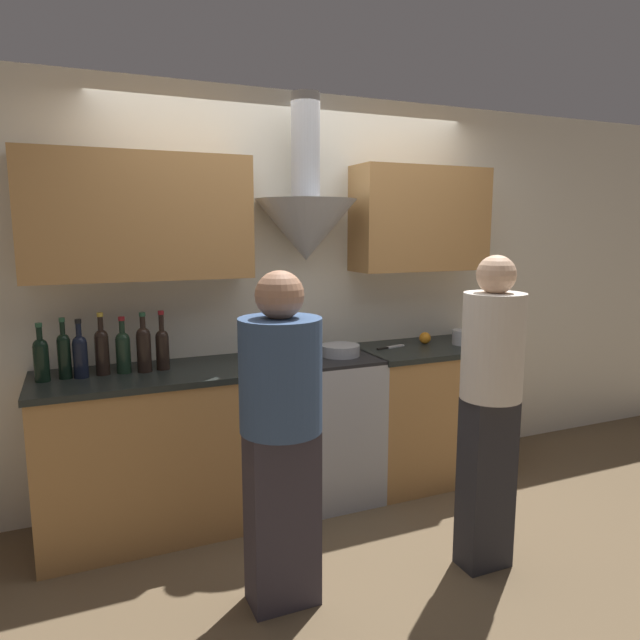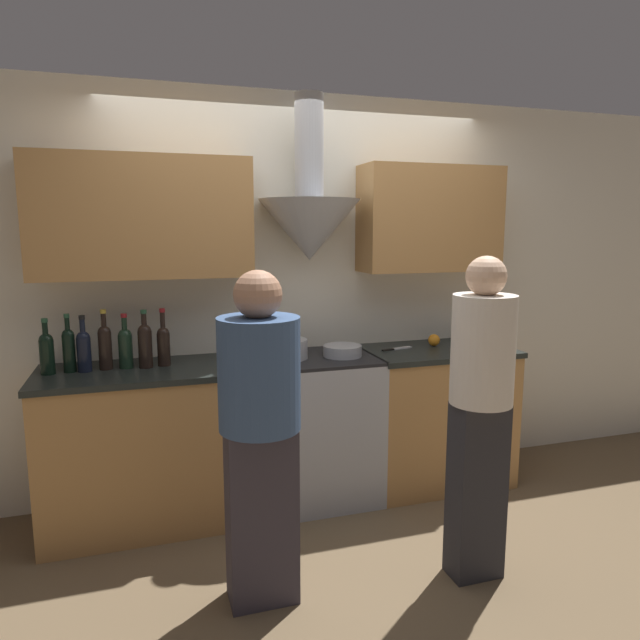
{
  "view_description": "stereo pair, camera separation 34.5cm",
  "coord_description": "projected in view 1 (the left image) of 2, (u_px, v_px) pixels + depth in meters",
  "views": [
    {
      "loc": [
        -1.35,
        -2.94,
        1.74
      ],
      "look_at": [
        0.0,
        0.2,
        1.19
      ],
      "focal_mm": 32.0,
      "sensor_mm": 36.0,
      "label": 1
    },
    {
      "loc": [
        -1.02,
        -3.06,
        1.74
      ],
      "look_at": [
        0.0,
        0.2,
        1.19
      ],
      "focal_mm": 32.0,
      "sensor_mm": 36.0,
      "label": 2
    }
  ],
  "objects": [
    {
      "name": "counter_left",
      "position": [
        154.0,
        452.0,
        3.27
      ],
      "size": [
        1.27,
        0.62,
        0.94
      ],
      "color": "#B27F47",
      "rests_on": "ground_plane"
    },
    {
      "name": "chefs_knife",
      "position": [
        391.0,
        347.0,
        3.86
      ],
      "size": [
        0.24,
        0.09,
        0.01
      ],
      "rotation": [
        0.0,
        0.0,
        0.25
      ],
      "color": "silver",
      "rests_on": "counter_right"
    },
    {
      "name": "wine_bottle_5",
      "position": [
        144.0,
        347.0,
        3.19
      ],
      "size": [
        0.08,
        0.08,
        0.34
      ],
      "color": "black",
      "rests_on": "counter_left"
    },
    {
      "name": "ground_plane",
      "position": [
        333.0,
        517.0,
        3.46
      ],
      "size": [
        12.0,
        12.0,
        0.0
      ],
      "primitive_type": "plane",
      "color": "brown"
    },
    {
      "name": "wine_bottle_1",
      "position": [
        64.0,
        353.0,
        3.05
      ],
      "size": [
        0.07,
        0.07,
        0.33
      ],
      "color": "black",
      "rests_on": "counter_left"
    },
    {
      "name": "stock_pot",
      "position": [
        288.0,
        350.0,
        3.51
      ],
      "size": [
        0.23,
        0.23,
        0.12
      ],
      "color": "#A8AAAF",
      "rests_on": "stove_range"
    },
    {
      "name": "mixing_bowl",
      "position": [
        340.0,
        350.0,
        3.62
      ],
      "size": [
        0.24,
        0.24,
        0.07
      ],
      "color": "#A8AAAF",
      "rests_on": "stove_range"
    },
    {
      "name": "saucepan",
      "position": [
        463.0,
        337.0,
        3.97
      ],
      "size": [
        0.15,
        0.15,
        0.1
      ],
      "color": "#A8AAAF",
      "rests_on": "counter_right"
    },
    {
      "name": "counter_right",
      "position": [
        427.0,
        411.0,
        4.0
      ],
      "size": [
        0.99,
        0.62,
        0.94
      ],
      "color": "#B27F47",
      "rests_on": "ground_plane"
    },
    {
      "name": "wine_bottle_3",
      "position": [
        102.0,
        349.0,
        3.13
      ],
      "size": [
        0.08,
        0.08,
        0.35
      ],
      "color": "black",
      "rests_on": "counter_left"
    },
    {
      "name": "wine_bottle_4",
      "position": [
        123.0,
        350.0,
        3.17
      ],
      "size": [
        0.08,
        0.08,
        0.32
      ],
      "color": "black",
      "rests_on": "counter_left"
    },
    {
      "name": "wine_bottle_6",
      "position": [
        162.0,
        347.0,
        3.25
      ],
      "size": [
        0.08,
        0.08,
        0.34
      ],
      "color": "black",
      "rests_on": "counter_left"
    },
    {
      "name": "stove_range",
      "position": [
        314.0,
        427.0,
        3.66
      ],
      "size": [
        0.75,
        0.6,
        0.94
      ],
      "color": "#A8AAAF",
      "rests_on": "ground_plane"
    },
    {
      "name": "orange_fruit",
      "position": [
        425.0,
        338.0,
        4.0
      ],
      "size": [
        0.08,
        0.08,
        0.08
      ],
      "color": "orange",
      "rests_on": "counter_right"
    },
    {
      "name": "person_foreground_left",
      "position": [
        281.0,
        428.0,
        2.56
      ],
      "size": [
        0.37,
        0.37,
        1.56
      ],
      "color": "#38333D",
      "rests_on": "ground_plane"
    },
    {
      "name": "wine_bottle_0",
      "position": [
        41.0,
        357.0,
        2.99
      ],
      "size": [
        0.08,
        0.08,
        0.31
      ],
      "color": "black",
      "rests_on": "counter_left"
    },
    {
      "name": "wine_bottle_2",
      "position": [
        80.0,
        354.0,
        3.07
      ],
      "size": [
        0.08,
        0.08,
        0.32
      ],
      "color": "black",
      "rests_on": "counter_left"
    },
    {
      "name": "person_foreground_right",
      "position": [
        490.0,
        399.0,
        2.84
      ],
      "size": [
        0.3,
        0.3,
        1.61
      ],
      "color": "#28282D",
      "rests_on": "ground_plane"
    },
    {
      "name": "wall_back",
      "position": [
        291.0,
        270.0,
        3.73
      ],
      "size": [
        8.4,
        0.64,
        2.6
      ],
      "color": "silver",
      "rests_on": "ground_plane"
    }
  ]
}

